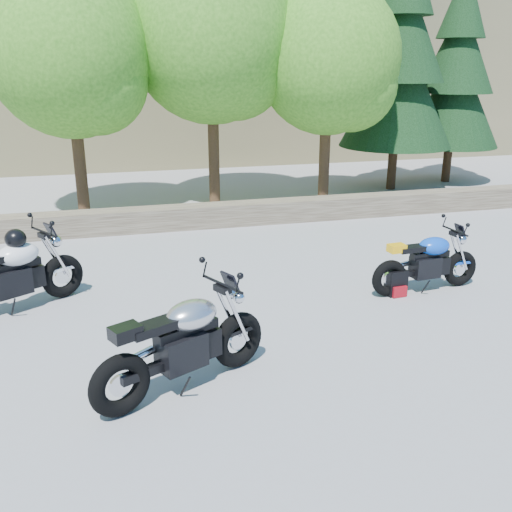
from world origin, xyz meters
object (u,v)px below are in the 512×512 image
at_px(blue_bike, 427,263).
at_px(white_bike, 11,273).
at_px(silver_bike, 184,344).
at_px(backpack, 396,283).

bearing_deg(blue_bike, white_bike, 168.05).
distance_m(silver_bike, white_bike, 3.50).
relative_size(blue_bike, backpack, 4.66).
bearing_deg(silver_bike, backpack, 1.61).
xyz_separation_m(silver_bike, backpack, (3.63, 1.91, -0.35)).
bearing_deg(backpack, white_bike, 167.19).
bearing_deg(white_bike, blue_bike, -38.95).
bearing_deg(white_bike, silver_bike, -83.70).
bearing_deg(white_bike, backpack, -40.07).
xyz_separation_m(silver_bike, blue_bike, (4.18, 1.96, -0.08)).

